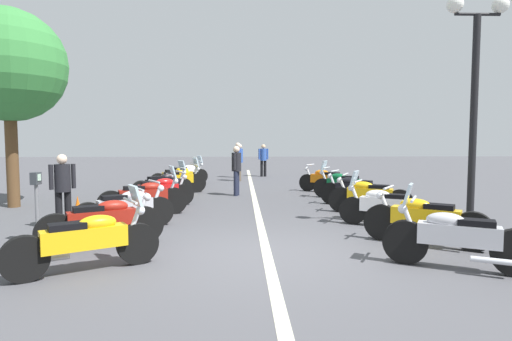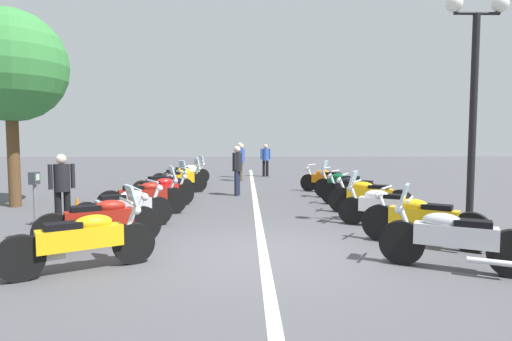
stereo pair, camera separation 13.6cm
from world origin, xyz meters
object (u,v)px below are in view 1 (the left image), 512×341
at_px(motorcycle_left_row_0, 87,240).
at_px(motorcycle_left_row_4, 159,191).
at_px(street_lamp_twin_globe, 475,72).
at_px(motorcycle_left_row_2, 126,208).
at_px(traffic_cone_2, 78,210).
at_px(bystander_4, 63,185).
at_px(motorcycle_right_row_1, 424,219).
at_px(roadside_tree_0, 8,66).
at_px(bystander_3, 239,159).
at_px(motorcycle_right_row_4, 354,190).
at_px(motorcycle_right_row_6, 326,180).
at_px(motorcycle_left_row_3, 145,197).
at_px(motorcycle_left_row_5, 164,185).
at_px(motorcycle_right_row_3, 369,196).
at_px(motorcycle_left_row_1, 103,221).
at_px(motorcycle_left_row_8, 186,173).
at_px(bystander_2, 236,167).
at_px(motorcycle_right_row_0, 456,237).
at_px(parking_meter, 36,194).
at_px(bystander_1, 263,158).
at_px(bystander_0, 238,157).
at_px(motorcycle_right_row_5, 343,184).

distance_m(motorcycle_left_row_0, motorcycle_left_row_4, 5.79).
bearing_deg(street_lamp_twin_globe, motorcycle_left_row_2, 85.55).
height_order(traffic_cone_2, bystander_4, bystander_4).
bearing_deg(motorcycle_right_row_1, roadside_tree_0, 8.57).
relative_size(bystander_3, bystander_4, 1.08).
height_order(motorcycle_right_row_4, motorcycle_right_row_6, motorcycle_right_row_4).
distance_m(motorcycle_right_row_4, roadside_tree_0, 10.14).
bearing_deg(motorcycle_left_row_4, roadside_tree_0, 151.37).
height_order(motorcycle_left_row_3, motorcycle_left_row_5, motorcycle_left_row_3).
xyz_separation_m(motorcycle_right_row_3, motorcycle_right_row_4, (1.28, 0.03, -0.01)).
xyz_separation_m(motorcycle_left_row_1, motorcycle_left_row_5, (5.92, 0.05, 0.00)).
bearing_deg(motorcycle_left_row_8, motorcycle_left_row_5, -119.59).
height_order(motorcycle_left_row_3, bystander_2, bystander_2).
relative_size(motorcycle_left_row_3, motorcycle_right_row_0, 1.07).
distance_m(motorcycle_left_row_5, parking_meter, 5.71).
distance_m(motorcycle_left_row_1, roadside_tree_0, 6.95).
relative_size(motorcycle_left_row_1, motorcycle_right_row_3, 0.99).
distance_m(motorcycle_left_row_2, bystander_2, 5.76).
bearing_deg(bystander_1, traffic_cone_2, 144.79).
relative_size(motorcycle_left_row_4, bystander_0, 1.09).
distance_m(motorcycle_left_row_3, bystander_4, 1.99).
bearing_deg(motorcycle_right_row_4, motorcycle_right_row_0, 121.91).
bearing_deg(street_lamp_twin_globe, roadside_tree_0, 71.71).
height_order(motorcycle_left_row_5, bystander_4, bystander_4).
xyz_separation_m(motorcycle_left_row_4, bystander_2, (2.32, -2.13, 0.53)).
height_order(motorcycle_left_row_8, motorcycle_right_row_1, motorcycle_left_row_8).
distance_m(motorcycle_right_row_0, bystander_3, 13.57).
height_order(motorcycle_left_row_0, motorcycle_right_row_4, motorcycle_left_row_0).
bearing_deg(bystander_3, motorcycle_right_row_6, 131.46).
relative_size(motorcycle_left_row_1, street_lamp_twin_globe, 0.42).
relative_size(motorcycle_left_row_5, motorcycle_right_row_4, 0.96).
height_order(motorcycle_right_row_3, motorcycle_right_row_6, motorcycle_right_row_3).
distance_m(motorcycle_left_row_0, bystander_3, 13.28).
height_order(motorcycle_left_row_0, motorcycle_right_row_6, motorcycle_left_row_0).
relative_size(motorcycle_right_row_0, traffic_cone_2, 3.13).
distance_m(motorcycle_left_row_8, motorcycle_right_row_5, 7.23).
distance_m(motorcycle_right_row_3, street_lamp_twin_globe, 3.77).
bearing_deg(bystander_1, bystander_0, 99.07).
xyz_separation_m(motorcycle_left_row_3, traffic_cone_2, (-0.82, 1.31, -0.18)).
height_order(bystander_3, roadside_tree_0, roadside_tree_0).
xyz_separation_m(motorcycle_left_row_2, motorcycle_right_row_5, (4.42, -5.63, 0.01)).
relative_size(motorcycle_left_row_4, motorcycle_right_row_3, 0.96).
height_order(motorcycle_left_row_1, motorcycle_left_row_8, motorcycle_left_row_8).
xyz_separation_m(motorcycle_right_row_0, bystander_4, (3.10, 6.86, 0.44)).
distance_m(motorcycle_left_row_3, bystander_1, 11.61).
height_order(motorcycle_left_row_3, parking_meter, parking_meter).
height_order(motorcycle_right_row_0, bystander_2, bystander_2).
height_order(parking_meter, bystander_3, bystander_3).
height_order(motorcycle_left_row_0, motorcycle_left_row_1, motorcycle_left_row_0).
bearing_deg(parking_meter, motorcycle_left_row_3, 68.77).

